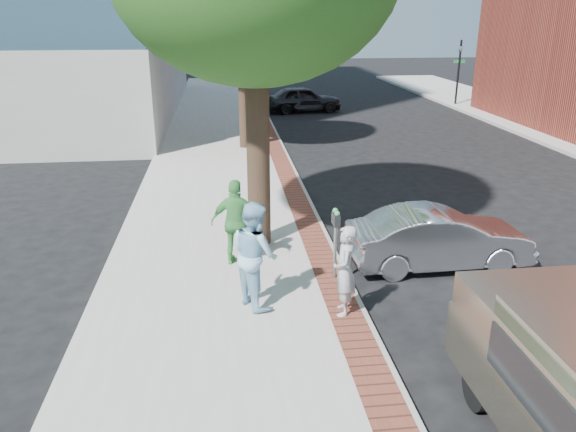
{
  "coord_description": "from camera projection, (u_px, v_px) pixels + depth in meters",
  "views": [
    {
      "loc": [
        -1.37,
        -10.35,
        5.24
      ],
      "look_at": [
        -0.07,
        0.72,
        1.2
      ],
      "focal_mm": 35.0,
      "sensor_mm": 36.0,
      "label": 1
    }
  ],
  "objects": [
    {
      "name": "tree_far",
      "position": [
        241.0,
        11.0,
        20.94
      ],
      "size": [
        4.8,
        4.8,
        7.14
      ],
      "color": "black",
      "rests_on": "sidewalk"
    },
    {
      "name": "person_green",
      "position": [
        237.0,
        222.0,
        11.83
      ],
      "size": [
        1.15,
        0.64,
        1.86
      ],
      "primitive_type": "imported",
      "rotation": [
        0.0,
        0.0,
        2.96
      ],
      "color": "#469B4B",
      "rests_on": "sidewalk"
    },
    {
      "name": "curb",
      "position": [
        296.0,
        174.0,
        19.16
      ],
      "size": [
        0.1,
        60.0,
        0.15
      ],
      "primitive_type": "cube",
      "color": "gray",
      "rests_on": "ground"
    },
    {
      "name": "brick_strip",
      "position": [
        285.0,
        172.0,
        19.09
      ],
      "size": [
        0.6,
        60.0,
        0.01
      ],
      "primitive_type": "cube",
      "color": "brown",
      "rests_on": "sidewalk"
    },
    {
      "name": "signal_near",
      "position": [
        261.0,
        70.0,
        31.47
      ],
      "size": [
        0.7,
        0.15,
        3.8
      ],
      "color": "black",
      "rests_on": "ground"
    },
    {
      "name": "office_base",
      "position": [
        2.0,
        77.0,
        30.03
      ],
      "size": [
        18.2,
        22.2,
        4.0
      ],
      "primitive_type": "cube",
      "color": "gray",
      "rests_on": "ground"
    },
    {
      "name": "sidewalk",
      "position": [
        221.0,
        176.0,
        18.88
      ],
      "size": [
        5.0,
        60.0,
        0.15
      ],
      "primitive_type": "cube",
      "color": "#9E9991",
      "rests_on": "ground"
    },
    {
      "name": "signal_far",
      "position": [
        459.0,
        68.0,
        32.75
      ],
      "size": [
        0.7,
        0.15,
        3.8
      ],
      "color": "black",
      "rests_on": "ground"
    },
    {
      "name": "sedan_silver",
      "position": [
        439.0,
        238.0,
        12.14
      ],
      "size": [
        3.96,
        1.47,
        1.29
      ],
      "primitive_type": "imported",
      "rotation": [
        0.0,
        0.0,
        1.6
      ],
      "color": "#AFB1B7",
      "rests_on": "ground"
    },
    {
      "name": "person_officer",
      "position": [
        255.0,
        254.0,
        10.12
      ],
      "size": [
        1.09,
        1.19,
        1.98
      ],
      "primitive_type": "imported",
      "rotation": [
        0.0,
        0.0,
        2.02
      ],
      "color": "#91C4E0",
      "rests_on": "sidewalk"
    },
    {
      "name": "parking_meter",
      "position": [
        336.0,
        229.0,
        11.11
      ],
      "size": [
        0.12,
        0.32,
        1.47
      ],
      "color": "gray",
      "rests_on": "sidewalk"
    },
    {
      "name": "person_gray",
      "position": [
        345.0,
        271.0,
        9.84
      ],
      "size": [
        0.5,
        0.67,
        1.66
      ],
      "primitive_type": "imported",
      "rotation": [
        0.0,
        0.0,
        -1.74
      ],
      "color": "#9F9FA3",
      "rests_on": "sidewalk"
    },
    {
      "name": "bg_car",
      "position": [
        303.0,
        99.0,
        31.35
      ],
      "size": [
        4.37,
        2.11,
        1.44
      ],
      "primitive_type": "imported",
      "rotation": [
        0.0,
        0.0,
        1.67
      ],
      "color": "black",
      "rests_on": "ground"
    },
    {
      "name": "ground",
      "position": [
        295.0,
        282.0,
        11.6
      ],
      "size": [
        120.0,
        120.0,
        0.0
      ],
      "primitive_type": "plane",
      "color": "black",
      "rests_on": "ground"
    }
  ]
}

